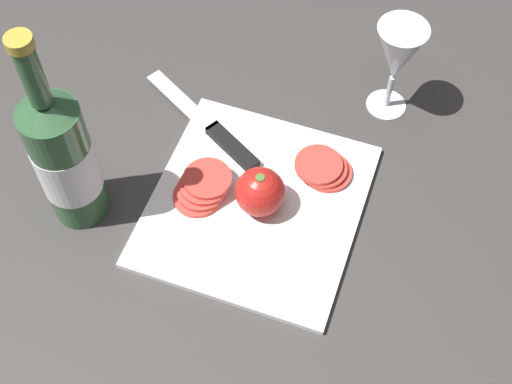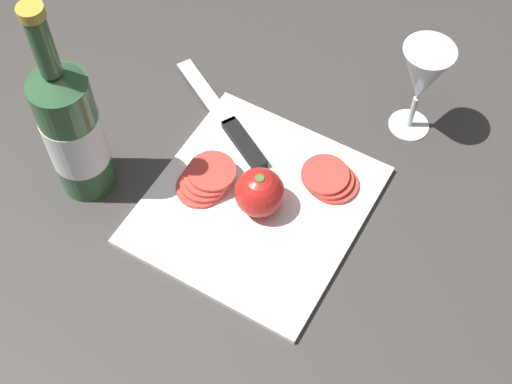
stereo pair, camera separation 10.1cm
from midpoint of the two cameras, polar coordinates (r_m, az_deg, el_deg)
ground_plane at (r=1.03m, az=-5.94°, el=-3.66°), size 3.00×3.00×0.00m
cutting_board at (r=1.04m, az=-2.77°, el=-1.26°), size 0.32×0.30×0.01m
wine_bottle at (r=1.00m, az=-17.94°, el=2.35°), size 0.08×0.08×0.34m
wine_glass at (r=1.09m, az=8.62°, el=10.51°), size 0.08×0.08×0.17m
whole_tomato at (r=1.01m, az=-2.55°, el=-0.21°), size 0.07×0.07×0.07m
knife at (r=1.11m, az=-5.42°, el=4.22°), size 0.15×0.24×0.01m
tomato_slice_stack_near at (r=1.06m, az=2.71°, el=1.68°), size 0.07×0.09×0.02m
tomato_slice_stack_far at (r=1.05m, az=-7.09°, el=0.15°), size 0.09×0.08×0.03m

